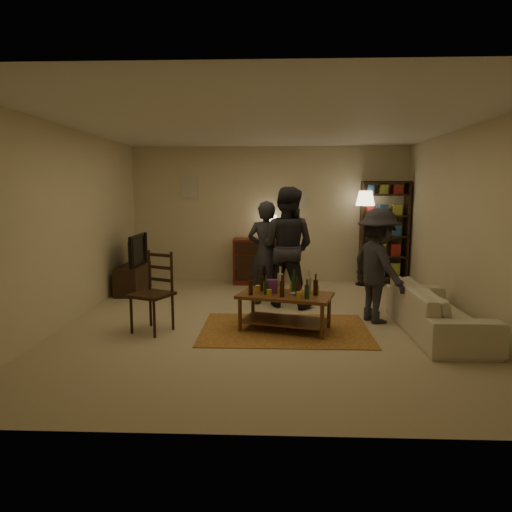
# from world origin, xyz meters

# --- Properties ---
(floor) EXTENTS (6.00, 6.00, 0.00)m
(floor) POSITION_xyz_m (0.00, 0.00, 0.00)
(floor) COLOR #C6B793
(floor) RESTS_ON ground
(room_shell) EXTENTS (6.00, 6.00, 6.00)m
(room_shell) POSITION_xyz_m (-0.65, 2.98, 1.81)
(room_shell) COLOR beige
(room_shell) RESTS_ON ground
(rug) EXTENTS (2.20, 1.50, 0.01)m
(rug) POSITION_xyz_m (0.25, -0.36, 0.01)
(rug) COLOR brown
(rug) RESTS_ON ground
(coffee_table) EXTENTS (1.33, 0.95, 0.83)m
(coffee_table) POSITION_xyz_m (0.24, -0.36, 0.42)
(coffee_table) COLOR brown
(coffee_table) RESTS_ON ground
(dining_chair) EXTENTS (0.61, 0.61, 1.07)m
(dining_chair) POSITION_xyz_m (-1.46, -0.43, 0.56)
(dining_chair) COLOR black
(dining_chair) RESTS_ON ground
(tv_stand) EXTENTS (0.40, 1.00, 1.06)m
(tv_stand) POSITION_xyz_m (-2.44, 1.80, 0.38)
(tv_stand) COLOR black
(tv_stand) RESTS_ON ground
(dresser) EXTENTS (1.00, 0.50, 1.36)m
(dresser) POSITION_xyz_m (-0.19, 2.71, 0.48)
(dresser) COLOR maroon
(dresser) RESTS_ON ground
(bookshelf) EXTENTS (0.90, 0.34, 2.02)m
(bookshelf) POSITION_xyz_m (2.25, 2.78, 1.03)
(bookshelf) COLOR black
(bookshelf) RESTS_ON ground
(floor_lamp) EXTENTS (0.36, 0.36, 1.83)m
(floor_lamp) POSITION_xyz_m (1.84, 2.65, 1.56)
(floor_lamp) COLOR black
(floor_lamp) RESTS_ON ground
(sofa) EXTENTS (0.81, 2.08, 0.61)m
(sofa) POSITION_xyz_m (2.20, -0.40, 0.30)
(sofa) COLOR beige
(sofa) RESTS_ON ground
(person_left) EXTENTS (0.68, 0.52, 1.67)m
(person_left) POSITION_xyz_m (-0.03, 1.04, 0.84)
(person_left) COLOR #282830
(person_left) RESTS_ON ground
(person_right) EXTENTS (1.12, 1.01, 1.89)m
(person_right) POSITION_xyz_m (0.29, 0.96, 0.95)
(person_right) COLOR #25242B
(person_right) RESTS_ON ground
(person_by_sofa) EXTENTS (0.94, 1.17, 1.59)m
(person_by_sofa) POSITION_xyz_m (1.54, 0.10, 0.79)
(person_by_sofa) COLOR #292830
(person_by_sofa) RESTS_ON ground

